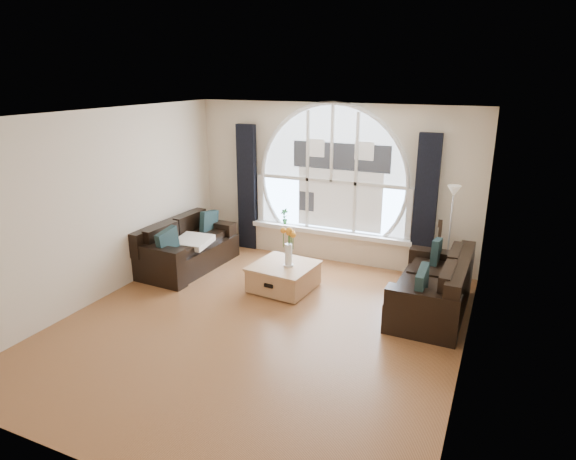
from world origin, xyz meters
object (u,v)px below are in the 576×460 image
(sofa_right, at_px, (432,284))
(potted_plant, at_px, (285,216))
(vase_flowers, at_px, (288,241))
(floor_lamp, at_px, (449,238))
(guitar, at_px, (438,251))
(coffee_chest, at_px, (284,276))
(sofa_left, at_px, (188,245))

(sofa_right, height_order, potted_plant, potted_plant)
(vase_flowers, distance_m, floor_lamp, 2.42)
(sofa_right, distance_m, potted_plant, 3.13)
(sofa_right, height_order, guitar, guitar)
(guitar, xyz_separation_m, potted_plant, (-2.75, 0.27, 0.16))
(coffee_chest, relative_size, guitar, 0.84)
(coffee_chest, distance_m, vase_flowers, 0.58)
(floor_lamp, bearing_deg, coffee_chest, -153.92)
(sofa_right, bearing_deg, guitar, 94.70)
(sofa_right, distance_m, guitar, 1.07)
(vase_flowers, bearing_deg, sofa_right, 5.01)
(vase_flowers, xyz_separation_m, floor_lamp, (2.15, 1.12, 0.01))
(coffee_chest, relative_size, floor_lamp, 0.56)
(sofa_right, distance_m, floor_lamp, 1.02)
(guitar, height_order, potted_plant, guitar)
(vase_flowers, bearing_deg, guitar, 31.76)
(floor_lamp, distance_m, guitar, 0.33)
(sofa_right, relative_size, coffee_chest, 2.02)
(vase_flowers, height_order, floor_lamp, floor_lamp)
(sofa_left, bearing_deg, guitar, 18.14)
(vase_flowers, height_order, potted_plant, vase_flowers)
(coffee_chest, distance_m, potted_plant, 1.69)
(sofa_left, relative_size, coffee_chest, 1.99)
(coffee_chest, bearing_deg, potted_plant, 119.55)
(guitar, distance_m, potted_plant, 2.77)
(sofa_left, relative_size, guitar, 1.68)
(sofa_right, xyz_separation_m, vase_flowers, (-2.07, -0.18, 0.39))
(sofa_right, xyz_separation_m, coffee_chest, (-2.16, -0.16, -0.18))
(vase_flowers, xyz_separation_m, guitar, (2.00, 1.24, -0.26))
(floor_lamp, bearing_deg, sofa_left, -166.89)
(floor_lamp, relative_size, potted_plant, 5.64)
(floor_lamp, height_order, guitar, floor_lamp)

